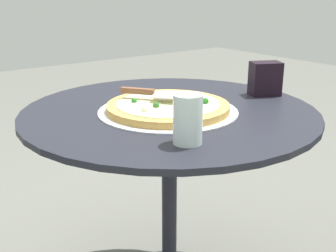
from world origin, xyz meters
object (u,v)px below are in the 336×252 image
(pizza_on_tray, at_px, (168,107))
(drinking_cup, at_px, (188,119))
(patio_table, at_px, (169,170))
(napkin_dispenser, at_px, (265,79))
(pizza_server, at_px, (152,93))

(pizza_on_tray, distance_m, drinking_cup, 0.29)
(drinking_cup, bearing_deg, patio_table, 61.02)
(napkin_dispenser, bearing_deg, drinking_cup, 48.76)
(pizza_on_tray, distance_m, napkin_dispenser, 0.41)
(patio_table, xyz_separation_m, pizza_server, (-0.04, 0.04, 0.27))
(pizza_on_tray, bearing_deg, patio_table, 44.94)
(patio_table, distance_m, pizza_on_tray, 0.23)
(patio_table, xyz_separation_m, napkin_dispenser, (0.38, -0.06, 0.28))
(pizza_on_tray, height_order, napkin_dispenser, napkin_dispenser)
(drinking_cup, bearing_deg, pizza_server, 70.45)
(patio_table, xyz_separation_m, pizza_on_tray, (-0.02, -0.02, 0.23))
(patio_table, height_order, napkin_dispenser, napkin_dispenser)
(patio_table, bearing_deg, drinking_cup, -118.98)
(pizza_on_tray, distance_m, pizza_server, 0.07)
(patio_table, height_order, pizza_on_tray, pizza_on_tray)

